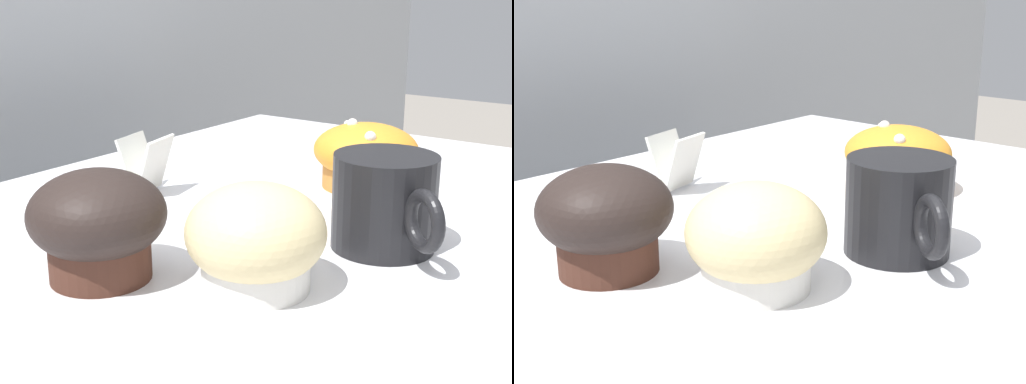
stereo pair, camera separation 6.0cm
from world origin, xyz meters
The scene contains 5 objects.
muffin_front_center centered at (-0.06, -0.07, 0.92)m, with size 0.10×0.10×0.08m.
muffin_back_left centered at (-0.11, 0.03, 0.93)m, with size 0.10×0.10×0.08m.
muffin_back_right centered at (0.22, -0.01, 0.92)m, with size 0.11×0.11×0.07m.
coffee_cup centered at (0.07, -0.11, 0.93)m, with size 0.10×0.12×0.08m.
price_card centered at (0.07, 0.16, 0.92)m, with size 0.06×0.05×0.06m.
Camera 1 is at (-0.45, -0.35, 1.10)m, focal length 50.00 mm.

